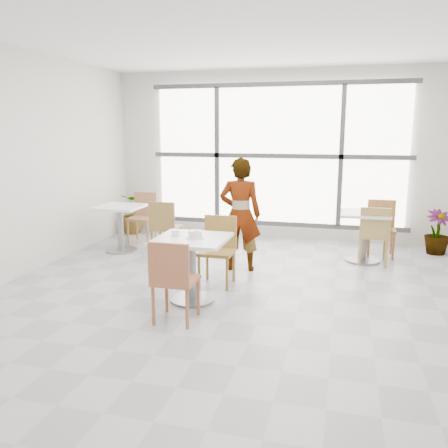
% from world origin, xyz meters
% --- Properties ---
extents(floor, '(7.00, 7.00, 0.00)m').
position_xyz_m(floor, '(0.00, 0.00, 0.00)').
color(floor, '#9E9EA5').
rests_on(floor, ground).
extents(ceiling, '(7.00, 7.00, 0.00)m').
position_xyz_m(ceiling, '(0.00, 0.00, 3.00)').
color(ceiling, white).
rests_on(ceiling, ground).
extents(wall_back, '(6.00, 0.00, 6.00)m').
position_xyz_m(wall_back, '(0.00, 3.50, 1.50)').
color(wall_back, silver).
rests_on(wall_back, ground).
extents(window, '(4.60, 0.07, 2.52)m').
position_xyz_m(window, '(0.00, 3.44, 1.50)').
color(window, white).
rests_on(window, ground).
extents(main_table, '(0.80, 0.80, 0.75)m').
position_xyz_m(main_table, '(-0.47, 0.05, 0.52)').
color(main_table, white).
rests_on(main_table, ground).
extents(chair_near, '(0.42, 0.42, 0.87)m').
position_xyz_m(chair_near, '(-0.45, -0.61, 0.50)').
color(chair_near, '#9F5B3B').
rests_on(chair_near, ground).
extents(chair_far, '(0.42, 0.42, 0.87)m').
position_xyz_m(chair_far, '(-0.34, 0.74, 0.50)').
color(chair_far, olive).
rests_on(chair_far, ground).
extents(oatmeal_bowl, '(0.21, 0.21, 0.10)m').
position_xyz_m(oatmeal_bowl, '(-0.43, 0.06, 0.79)').
color(oatmeal_bowl, silver).
rests_on(oatmeal_bowl, main_table).
extents(coffee_cup, '(0.16, 0.13, 0.07)m').
position_xyz_m(coffee_cup, '(-0.68, 0.09, 0.78)').
color(coffee_cup, white).
rests_on(coffee_cup, main_table).
extents(person, '(0.62, 0.45, 1.58)m').
position_xyz_m(person, '(-0.21, 1.38, 0.79)').
color(person, black).
rests_on(person, ground).
extents(bg_table_left, '(0.70, 0.70, 0.75)m').
position_xyz_m(bg_table_left, '(-2.32, 1.90, 0.49)').
color(bg_table_left, white).
rests_on(bg_table_left, ground).
extents(bg_table_right, '(0.70, 0.70, 0.75)m').
position_xyz_m(bg_table_right, '(1.49, 2.27, 0.49)').
color(bg_table_right, silver).
rests_on(bg_table_right, ground).
extents(bg_chair_left_near, '(0.42, 0.42, 0.87)m').
position_xyz_m(bg_chair_left_near, '(-1.51, 1.81, 0.50)').
color(bg_chair_left_near, olive).
rests_on(bg_chair_left_near, ground).
extents(bg_chair_left_far, '(0.42, 0.42, 0.87)m').
position_xyz_m(bg_chair_left_far, '(-2.23, 2.62, 0.50)').
color(bg_chair_left_far, '#A46D4C').
rests_on(bg_chair_left_far, ground).
extents(bg_chair_right_near, '(0.42, 0.42, 0.87)m').
position_xyz_m(bg_chair_right_near, '(1.63, 2.08, 0.50)').
color(bg_chair_right_near, '#A28746').
rests_on(bg_chair_right_near, ground).
extents(bg_chair_right_far, '(0.42, 0.42, 0.87)m').
position_xyz_m(bg_chair_right_far, '(1.76, 2.70, 0.50)').
color(bg_chair_right_far, '#A26438').
rests_on(bg_chair_right_far, ground).
extents(plant_left, '(0.87, 0.82, 0.77)m').
position_xyz_m(plant_left, '(-2.70, 3.20, 0.38)').
color(plant_left, '#397B36').
rests_on(plant_left, ground).
extents(plant_right, '(0.52, 0.52, 0.71)m').
position_xyz_m(plant_right, '(2.64, 3.01, 0.36)').
color(plant_right, '#4A7433').
rests_on(plant_right, ground).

